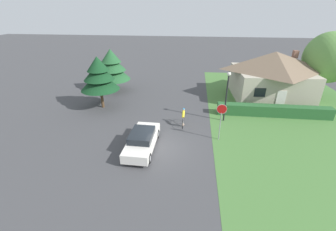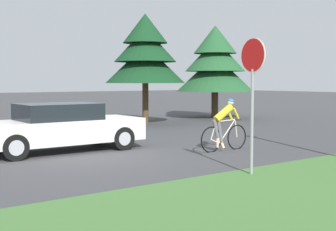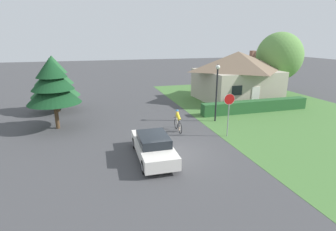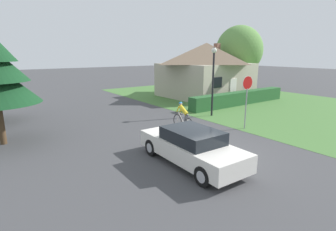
{
  "view_description": "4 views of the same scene",
  "coord_description": "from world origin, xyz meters",
  "px_view_note": "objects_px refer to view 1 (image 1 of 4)",
  "views": [
    {
      "loc": [
        2.09,
        -13.85,
        9.49
      ],
      "look_at": [
        0.06,
        3.48,
        1.0
      ],
      "focal_mm": 24.0,
      "sensor_mm": 36.0,
      "label": 1
    },
    {
      "loc": [
        11.32,
        -5.97,
        2.07
      ],
      "look_at": [
        0.22,
        2.48,
        1.03
      ],
      "focal_mm": 50.0,
      "sensor_mm": 36.0,
      "label": 2
    },
    {
      "loc": [
        -4.4,
        -13.53,
        6.56
      ],
      "look_at": [
        0.37,
        2.87,
        1.49
      ],
      "focal_mm": 28.0,
      "sensor_mm": 36.0,
      "label": 3
    },
    {
      "loc": [
        -7.71,
        -7.48,
        4.24
      ],
      "look_at": [
        0.0,
        3.25,
        1.07
      ],
      "focal_mm": 28.0,
      "sensor_mm": 36.0,
      "label": 4
    }
  ],
  "objects_px": {
    "cyclist": "(183,118)",
    "deciduous_tree_right": "(329,58)",
    "street_lamp": "(227,89)",
    "cottage_house": "(272,75)",
    "stop_sign": "(221,115)",
    "sedan_left_lane": "(142,140)",
    "conifer_tall_near": "(99,76)",
    "conifer_tall_far": "(112,67)"
  },
  "relations": [
    {
      "from": "deciduous_tree_right",
      "to": "sedan_left_lane",
      "type": "bearing_deg",
      "value": -144.57
    },
    {
      "from": "conifer_tall_far",
      "to": "street_lamp",
      "type": "bearing_deg",
      "value": -27.75
    },
    {
      "from": "stop_sign",
      "to": "cyclist",
      "type": "bearing_deg",
      "value": -29.16
    },
    {
      "from": "street_lamp",
      "to": "conifer_tall_near",
      "type": "bearing_deg",
      "value": 172.2
    },
    {
      "from": "stop_sign",
      "to": "street_lamp",
      "type": "height_order",
      "value": "street_lamp"
    },
    {
      "from": "conifer_tall_far",
      "to": "stop_sign",
      "type": "bearing_deg",
      "value": -40.02
    },
    {
      "from": "cottage_house",
      "to": "sedan_left_lane",
      "type": "relative_size",
      "value": 1.84
    },
    {
      "from": "cottage_house",
      "to": "conifer_tall_near",
      "type": "relative_size",
      "value": 1.67
    },
    {
      "from": "conifer_tall_near",
      "to": "conifer_tall_far",
      "type": "height_order",
      "value": "conifer_tall_near"
    },
    {
      "from": "stop_sign",
      "to": "conifer_tall_far",
      "type": "height_order",
      "value": "conifer_tall_far"
    },
    {
      "from": "conifer_tall_far",
      "to": "deciduous_tree_right",
      "type": "bearing_deg",
      "value": 1.73
    },
    {
      "from": "cyclist",
      "to": "conifer_tall_near",
      "type": "xyz_separation_m",
      "value": [
        -8.54,
        3.06,
        2.63
      ]
    },
    {
      "from": "stop_sign",
      "to": "conifer_tall_far",
      "type": "bearing_deg",
      "value": -34.98
    },
    {
      "from": "cyclist",
      "to": "conifer_tall_near",
      "type": "distance_m",
      "value": 9.45
    },
    {
      "from": "cyclist",
      "to": "street_lamp",
      "type": "distance_m",
      "value": 4.54
    },
    {
      "from": "conifer_tall_near",
      "to": "cyclist",
      "type": "bearing_deg",
      "value": -19.7
    },
    {
      "from": "stop_sign",
      "to": "street_lamp",
      "type": "distance_m",
      "value": 3.57
    },
    {
      "from": "sedan_left_lane",
      "to": "street_lamp",
      "type": "height_order",
      "value": "street_lamp"
    },
    {
      "from": "conifer_tall_far",
      "to": "deciduous_tree_right",
      "type": "height_order",
      "value": "deciduous_tree_right"
    },
    {
      "from": "sedan_left_lane",
      "to": "conifer_tall_near",
      "type": "height_order",
      "value": "conifer_tall_near"
    },
    {
      "from": "street_lamp",
      "to": "conifer_tall_near",
      "type": "distance_m",
      "value": 12.32
    },
    {
      "from": "stop_sign",
      "to": "conifer_tall_far",
      "type": "distance_m",
      "value": 15.68
    },
    {
      "from": "deciduous_tree_right",
      "to": "cyclist",
      "type": "bearing_deg",
      "value": -149.79
    },
    {
      "from": "cottage_house",
      "to": "street_lamp",
      "type": "height_order",
      "value": "cottage_house"
    },
    {
      "from": "cyclist",
      "to": "deciduous_tree_right",
      "type": "relative_size",
      "value": 0.25
    },
    {
      "from": "sedan_left_lane",
      "to": "cyclist",
      "type": "height_order",
      "value": "cyclist"
    },
    {
      "from": "cyclist",
      "to": "conifer_tall_far",
      "type": "height_order",
      "value": "conifer_tall_far"
    },
    {
      "from": "sedan_left_lane",
      "to": "deciduous_tree_right",
      "type": "distance_m",
      "value": 22.3
    },
    {
      "from": "cyclist",
      "to": "conifer_tall_far",
      "type": "relative_size",
      "value": 0.36
    },
    {
      "from": "cyclist",
      "to": "sedan_left_lane",
      "type": "bearing_deg",
      "value": 145.84
    },
    {
      "from": "stop_sign",
      "to": "conifer_tall_near",
      "type": "height_order",
      "value": "conifer_tall_near"
    },
    {
      "from": "cyclist",
      "to": "conifer_tall_far",
      "type": "distance_m",
      "value": 12.36
    },
    {
      "from": "sedan_left_lane",
      "to": "stop_sign",
      "type": "xyz_separation_m",
      "value": [
        5.7,
        1.94,
        1.44
      ]
    },
    {
      "from": "conifer_tall_near",
      "to": "conifer_tall_far",
      "type": "distance_m",
      "value": 5.06
    },
    {
      "from": "conifer_tall_near",
      "to": "street_lamp",
      "type": "bearing_deg",
      "value": -7.8
    },
    {
      "from": "sedan_left_lane",
      "to": "deciduous_tree_right",
      "type": "xyz_separation_m",
      "value": [
        17.91,
        12.74,
        3.79
      ]
    },
    {
      "from": "cottage_house",
      "to": "conifer_tall_far",
      "type": "height_order",
      "value": "cottage_house"
    },
    {
      "from": "cyclist",
      "to": "deciduous_tree_right",
      "type": "height_order",
      "value": "deciduous_tree_right"
    },
    {
      "from": "street_lamp",
      "to": "deciduous_tree_right",
      "type": "height_order",
      "value": "deciduous_tree_right"
    },
    {
      "from": "sedan_left_lane",
      "to": "cottage_house",
      "type": "bearing_deg",
      "value": -44.41
    },
    {
      "from": "cottage_house",
      "to": "stop_sign",
      "type": "distance_m",
      "value": 11.89
    },
    {
      "from": "cottage_house",
      "to": "conifer_tall_near",
      "type": "height_order",
      "value": "conifer_tall_near"
    }
  ]
}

